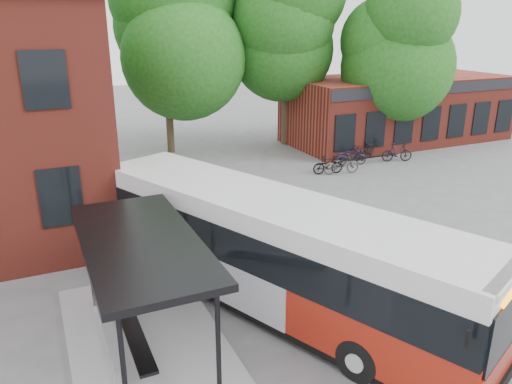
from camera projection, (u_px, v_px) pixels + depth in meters
name	position (u px, v px, depth m)	size (l,w,h in m)	color
ground	(296.00, 290.00, 14.36)	(100.00, 100.00, 0.00)	slate
shop_row	(398.00, 109.00, 31.62)	(14.00, 6.20, 4.00)	maroon
bus_shelter	(145.00, 296.00, 11.26)	(3.60, 7.00, 2.90)	black
bike_rail	(358.00, 162.00, 26.53)	(5.20, 0.10, 0.38)	black
tree_0	(29.00, 60.00, 23.96)	(7.92, 7.92, 11.00)	#195015
tree_1	(166.00, 61.00, 27.66)	(7.92, 7.92, 10.40)	#195015
tree_2	(286.00, 53.00, 29.45)	(7.92, 7.92, 11.00)	#195015
tree_3	(397.00, 70.00, 28.25)	(7.04, 7.04, 9.28)	#195015
city_bus	(270.00, 252.00, 13.23)	(2.54, 11.90, 3.02)	maroon
bicycle_0	(341.00, 164.00, 24.99)	(0.65, 1.86, 0.98)	#443D39
bicycle_1	(328.00, 165.00, 24.97)	(0.44, 1.57, 0.95)	black
bicycle_2	(351.00, 157.00, 26.53)	(0.58, 1.65, 0.87)	#26272C
bicycle_4	(349.00, 154.00, 27.12)	(0.59, 1.68, 0.88)	#0A1644
bicycle_5	(369.00, 150.00, 27.67)	(0.46, 1.63, 0.98)	black
bicycle_7	(397.00, 152.00, 27.17)	(0.48, 1.69, 1.02)	black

